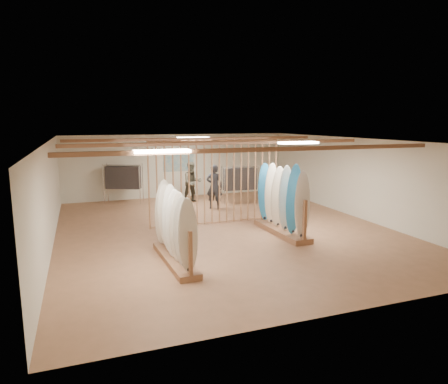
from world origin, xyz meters
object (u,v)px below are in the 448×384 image
object	(u,v)px
rack_right	(282,210)
clothing_rack_a	(123,177)
rack_left	(175,237)
shopper_a	(214,184)
clothing_rack_b	(240,179)
shopper_b	(192,180)

from	to	relation	value
rack_right	clothing_rack_a	size ratio (longest dim) A/B	1.60
rack_left	shopper_a	distance (m)	6.09
shopper_a	rack_right	bearing A→B (deg)	134.08
clothing_rack_a	clothing_rack_b	world-z (taller)	clothing_rack_a
shopper_b	shopper_a	bearing A→B (deg)	-74.65
clothing_rack_a	shopper_b	distance (m)	2.87
rack_left	shopper_b	xyz separation A→B (m)	(2.34, 6.89, 0.33)
rack_left	clothing_rack_a	world-z (taller)	rack_left
rack_right	shopper_a	distance (m)	4.09
clothing_rack_b	shopper_b	distance (m)	2.01
rack_left	clothing_rack_a	size ratio (longest dim) A/B	1.62
clothing_rack_a	shopper_a	distance (m)	4.01
shopper_a	shopper_b	size ratio (longest dim) A/B	1.02
shopper_a	shopper_b	bearing A→B (deg)	-39.61
shopper_b	clothing_rack_b	bearing A→B (deg)	-28.46
clothing_rack_a	clothing_rack_b	size ratio (longest dim) A/B	1.04
rack_left	clothing_rack_b	size ratio (longest dim) A/B	1.69
rack_left	rack_right	distance (m)	3.88
rack_right	clothing_rack_b	size ratio (longest dim) A/B	1.67
rack_right	clothing_rack_b	bearing A→B (deg)	81.74
clothing_rack_a	shopper_a	size ratio (longest dim) A/B	0.83
rack_right	shopper_a	world-z (taller)	rack_right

